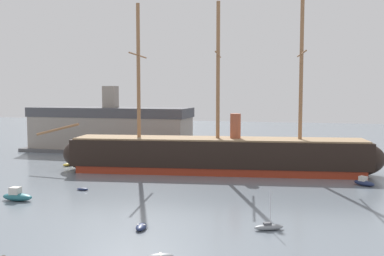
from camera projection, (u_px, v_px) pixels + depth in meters
The scene contains 10 objects.
tall_ship at pixel (218, 154), 86.33m from camera, with size 67.12×17.66×32.37m.
dinghy_foreground_right at pixel (161, 256), 41.98m from camera, with size 2.66×1.94×0.58m.
dinghy_near_centre at pixel (141, 227), 51.10m from camera, with size 1.51×2.73×0.61m.
motorboat_mid_left at pixel (17, 196), 64.46m from camera, with size 4.62×1.98×1.93m.
sailboat_mid_right at pixel (269, 227), 50.87m from camera, with size 3.54×2.38×4.46m.
dinghy_alongside_bow at pixel (83, 189), 71.09m from camera, with size 1.92×1.04×0.43m.
dinghy_far_left at pixel (69, 165), 94.16m from camera, with size 2.38×2.83×0.62m.
motorboat_far_right at pixel (364, 182), 74.66m from camera, with size 3.84×3.51×1.55m.
dinghy_distant_centre at pixel (208, 164), 95.17m from camera, with size 2.80×1.78×0.61m.
dockside_warehouse_left at pixel (110, 129), 116.41m from camera, with size 45.53×13.40×16.91m.
Camera 1 is at (21.04, -28.52, 15.70)m, focal length 42.17 mm.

